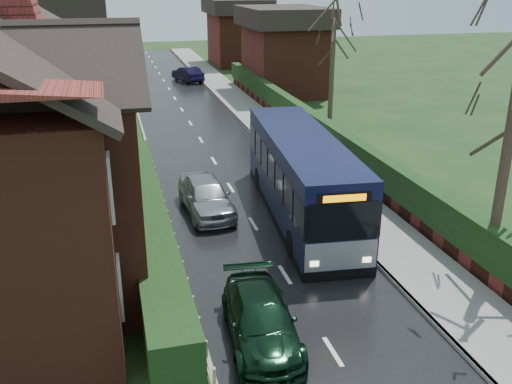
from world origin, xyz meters
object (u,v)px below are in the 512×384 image
object	(u,v)px
bus	(302,178)
bus_stop_sign	(373,204)
car_green	(261,320)
car_silver	(206,196)

from	to	relation	value
bus	bus_stop_sign	xyz separation A→B (m)	(1.21, -3.58, 0.19)
bus_stop_sign	bus	bearing A→B (deg)	93.25
car_green	bus_stop_sign	world-z (taller)	bus_stop_sign
car_silver	car_green	distance (m)	8.61
car_silver	bus_stop_sign	world-z (taller)	bus_stop_sign
car_silver	bus_stop_sign	distance (m)	6.79
car_silver	car_green	bearing A→B (deg)	-94.22
car_silver	bus_stop_sign	bearing A→B (deg)	-49.07
car_green	bus_stop_sign	bearing A→B (deg)	43.24
bus	car_silver	world-z (taller)	bus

